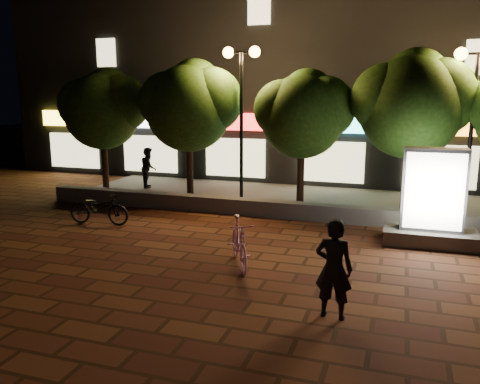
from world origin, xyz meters
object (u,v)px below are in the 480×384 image
at_px(street_lamp_right, 475,89).
at_px(rider, 334,269).
at_px(tree_left, 191,103).
at_px(street_lamp_left, 241,85).
at_px(tree_far_left, 104,106).
at_px(tree_mid, 304,111).
at_px(scooter_pink, 239,243).
at_px(ad_kiosk, 432,206).
at_px(pedestrian, 149,167).
at_px(scooter_parked, 99,208).
at_px(tree_right, 413,101).

bearing_deg(street_lamp_right, rider, -110.59).
xyz_separation_m(tree_left, street_lamp_left, (1.95, -0.26, 0.58)).
bearing_deg(tree_far_left, tree_mid, -0.00).
bearing_deg(tree_far_left, tree_left, 0.00).
height_order(tree_far_left, street_lamp_right, street_lamp_right).
relative_size(street_lamp_left, rider, 2.93).
bearing_deg(tree_far_left, scooter_pink, -39.50).
bearing_deg(ad_kiosk, tree_mid, 143.01).
bearing_deg(street_lamp_right, street_lamp_left, 180.00).
height_order(street_lamp_right, pedestrian, street_lamp_right).
xyz_separation_m(rider, scooter_parked, (-7.34, 3.93, -0.40)).
distance_m(tree_far_left, street_lamp_left, 5.50).
relative_size(tree_left, ad_kiosk, 1.98).
distance_m(street_lamp_right, scooter_parked, 11.36).
distance_m(tree_mid, scooter_pink, 6.57).
height_order(rider, scooter_parked, rider).
xyz_separation_m(scooter_pink, scooter_parked, (-5.02, 2.06, -0.07)).
distance_m(street_lamp_left, scooter_pink, 6.95).
relative_size(scooter_pink, scooter_parked, 0.99).
bearing_deg(tree_left, rider, -52.24).
distance_m(tree_right, rider, 8.40).
height_order(street_lamp_left, rider, street_lamp_left).
bearing_deg(rider, tree_right, -93.79).
xyz_separation_m(tree_right, pedestrian, (-9.71, 1.22, -2.69)).
xyz_separation_m(tree_far_left, ad_kiosk, (11.39, -2.93, -2.29)).
bearing_deg(street_lamp_right, tree_right, 170.90).
height_order(tree_left, tree_right, tree_right).
relative_size(rider, scooter_parked, 0.95).
height_order(tree_far_left, ad_kiosk, tree_far_left).
xyz_separation_m(tree_right, scooter_pink, (-3.53, -6.00, -3.01)).
distance_m(tree_right, scooter_parked, 9.90).
height_order(tree_left, tree_mid, tree_left).
relative_size(ad_kiosk, scooter_parked, 1.33).
height_order(tree_far_left, tree_right, tree_right).
height_order(street_lamp_right, ad_kiosk, street_lamp_right).
bearing_deg(street_lamp_left, street_lamp_right, 0.00).
bearing_deg(tree_far_left, ad_kiosk, -14.43).
xyz_separation_m(scooter_parked, pedestrian, (-1.16, 5.16, 0.39)).
distance_m(tree_left, tree_right, 7.30).
bearing_deg(tree_right, street_lamp_left, -177.19).
xyz_separation_m(street_lamp_left, scooter_pink, (1.83, -5.73, -3.47)).
height_order(tree_far_left, scooter_parked, tree_far_left).
relative_size(street_lamp_left, ad_kiosk, 2.09).
relative_size(tree_right, street_lamp_right, 1.02).
height_order(street_lamp_right, scooter_parked, street_lamp_right).
height_order(scooter_parked, pedestrian, pedestrian).
xyz_separation_m(ad_kiosk, pedestrian, (-10.30, 4.15, -0.12)).
distance_m(street_lamp_left, rider, 9.21).
relative_size(tree_right, pedestrian, 3.18).
bearing_deg(scooter_pink, pedestrian, 102.97).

